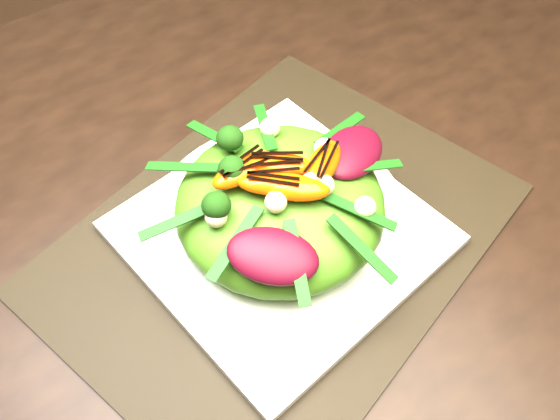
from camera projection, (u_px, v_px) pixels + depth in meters
floor at (362, 334)px, 1.38m from camera, size 4.00×4.00×0.01m
dining_table at (425, 99)px, 0.78m from camera, size 1.60×0.90×0.75m
placemat at (280, 236)px, 0.63m from camera, size 0.54×0.46×0.00m
plate_base at (280, 232)px, 0.62m from camera, size 0.31×0.31×0.01m
salad_bowl at (280, 224)px, 0.61m from camera, size 0.35×0.35×0.02m
lettuce_mound at (280, 205)px, 0.58m from camera, size 0.27×0.27×0.07m
radicchio_leaf at (352, 152)px, 0.58m from camera, size 0.09×0.08×0.02m
orange_segment at (249, 164)px, 0.56m from camera, size 0.07×0.03×0.02m
broccoli_floret at (215, 183)px, 0.54m from camera, size 0.04×0.04×0.04m
macadamia_nut at (320, 184)px, 0.54m from camera, size 0.03×0.03×0.02m
balsamic_drizzle at (249, 158)px, 0.55m from camera, size 0.05×0.01×0.00m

